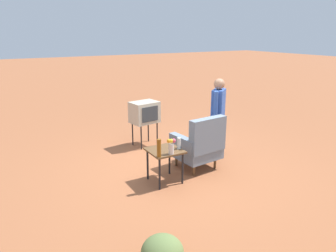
{
  "coord_description": "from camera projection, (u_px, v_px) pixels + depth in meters",
  "views": [
    {
      "loc": [
        3.08,
        4.72,
        2.53
      ],
      "look_at": [
        -0.02,
        -0.68,
        0.65
      ],
      "focal_mm": 33.42,
      "sensor_mm": 36.0,
      "label": 1
    }
  ],
  "objects": [
    {
      "name": "armchair",
      "position": [
        199.0,
        144.0,
        5.88
      ],
      "size": [
        0.84,
        0.85,
        1.06
      ],
      "color": "brown",
      "rests_on": "ground"
    },
    {
      "name": "tv_on_stand",
      "position": [
        144.0,
        113.0,
        7.06
      ],
      "size": [
        0.66,
        0.52,
        1.03
      ],
      "color": "black",
      "rests_on": "ground"
    },
    {
      "name": "shrub_near",
      "position": [
        162.0,
        252.0,
        3.46
      ],
      "size": [
        0.48,
        0.48,
        0.37
      ],
      "primitive_type": "ellipsoid",
      "color": "olive",
      "rests_on": "ground"
    },
    {
      "name": "ground_plane",
      "position": [
        184.0,
        167.0,
        6.12
      ],
      "size": [
        60.0,
        60.0,
        0.0
      ],
      "primitive_type": "plane",
      "color": "#A05B38"
    },
    {
      "name": "person_standing",
      "position": [
        218.0,
        113.0,
        6.42
      ],
      "size": [
        0.47,
        0.4,
        1.64
      ],
      "color": "#2D3347",
      "rests_on": "ground"
    },
    {
      "name": "bottle_tall_amber",
      "position": [
        159.0,
        148.0,
        5.01
      ],
      "size": [
        0.07,
        0.07,
        0.3
      ],
      "primitive_type": "cylinder",
      "color": "brown",
      "rests_on": "side_table"
    },
    {
      "name": "bottle_short_clear",
      "position": [
        179.0,
        143.0,
        5.37
      ],
      "size": [
        0.06,
        0.06,
        0.2
      ],
      "primitive_type": "cylinder",
      "color": "silver",
      "rests_on": "side_table"
    },
    {
      "name": "side_table",
      "position": [
        165.0,
        154.0,
        5.38
      ],
      "size": [
        0.56,
        0.56,
        0.59
      ],
      "color": "black",
      "rests_on": "ground"
    },
    {
      "name": "flower_vase",
      "position": [
        171.0,
        146.0,
        5.12
      ],
      "size": [
        0.15,
        0.1,
        0.27
      ],
      "color": "silver",
      "rests_on": "side_table"
    }
  ]
}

